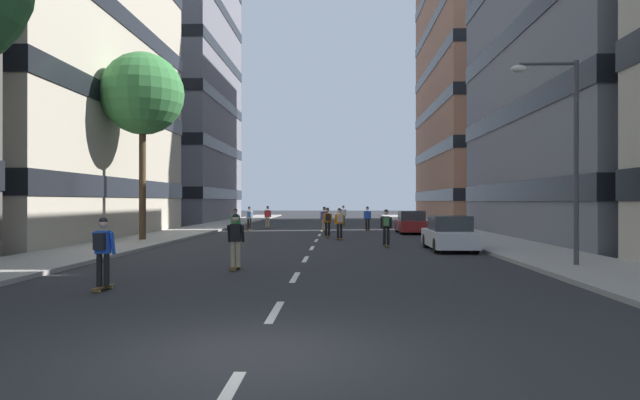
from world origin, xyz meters
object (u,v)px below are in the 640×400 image
object	(u,v)px
skater_8	(236,239)
skater_10	(367,217)
skater_7	(340,222)
skater_5	(343,215)
skater_1	(324,217)
skater_0	(386,225)
parked_car_near	(411,223)
parked_car_mid	(449,234)
skater_6	(249,217)
skater_9	(328,220)
street_tree_near	(143,94)
skater_4	(268,216)
skater_2	(103,249)
streetlamp_right	(564,139)
skater_3	(235,223)

from	to	relation	value
skater_8	skater_10	xyz separation A→B (m)	(5.32, 23.51, 0.00)
skater_7	skater_10	bearing A→B (deg)	78.22
skater_5	skater_1	bearing A→B (deg)	-98.30
skater_0	skater_5	bearing A→B (deg)	94.68
parked_car_near	skater_5	bearing A→B (deg)	111.58
parked_car_mid	skater_6	distance (m)	20.02
skater_0	skater_8	bearing A→B (deg)	-121.25
skater_9	skater_1	bearing A→B (deg)	93.34
street_tree_near	skater_4	xyz separation A→B (m)	(4.71, 15.36, -6.83)
skater_2	streetlamp_right	bearing A→B (deg)	20.25
skater_5	parked_car_mid	bearing A→B (deg)	-79.60
streetlamp_right	skater_7	distance (m)	15.34
skater_2	skater_10	xyz separation A→B (m)	(7.78, 27.71, -0.03)
parked_car_near	skater_10	xyz separation A→B (m)	(-2.78, 3.15, 0.29)
skater_0	skater_5	distance (m)	22.69
skater_2	skater_4	world-z (taller)	same
skater_6	skater_7	distance (m)	11.97
skater_4	skater_8	world-z (taller)	same
skater_3	skater_5	bearing A→B (deg)	73.01
skater_3	skater_6	world-z (taller)	same
parked_car_near	skater_7	size ratio (longest dim) A/B	2.47
skater_7	skater_10	size ratio (longest dim) A/B	1.00
skater_3	skater_8	distance (m)	12.50
skater_3	skater_7	distance (m)	5.76
parked_car_mid	skater_10	distance (m)	16.44
skater_5	skater_9	world-z (taller)	same
skater_4	skater_5	xyz separation A→B (m)	(6.07, 4.36, 0.00)
skater_0	street_tree_near	bearing A→B (deg)	167.09
streetlamp_right	skater_6	bearing A→B (deg)	120.73
parked_car_mid	skater_9	size ratio (longest dim) A/B	2.47
skater_7	skater_8	xyz separation A→B (m)	(-3.29, -13.76, -0.03)
skater_6	skater_9	distance (m)	9.77
skater_1	skater_5	distance (m)	9.75
skater_5	skater_8	size ratio (longest dim) A/B	1.00
parked_car_near	skater_0	world-z (taller)	skater_0
skater_4	skater_7	world-z (taller)	same
skater_6	skater_4	bearing A→B (deg)	75.83
skater_10	parked_car_mid	bearing A→B (deg)	-80.28
skater_6	parked_car_near	bearing A→B (deg)	-16.43
street_tree_near	skater_1	distance (m)	15.35
street_tree_near	skater_10	distance (m)	18.35
skater_4	parked_car_mid	bearing A→B (deg)	-62.19
skater_6	skater_8	distance (m)	23.96
streetlamp_right	skater_4	bearing A→B (deg)	115.72
skater_10	parked_car_near	bearing A→B (deg)	-48.64
street_tree_near	skater_0	xyz separation A→B (m)	(12.64, -2.90, -6.80)
skater_1	skater_3	world-z (taller)	same
skater_7	skater_1	bearing A→B (deg)	97.37
street_tree_near	skater_9	distance (m)	12.54
skater_2	skater_8	bearing A→B (deg)	59.70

